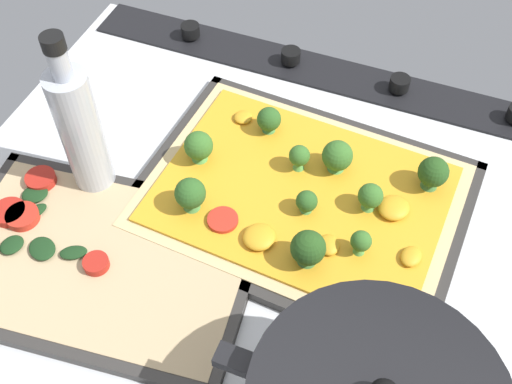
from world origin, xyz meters
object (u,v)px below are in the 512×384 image
object	(u,v)px
baking_tray_front	(301,200)
broccoli_pizza	(302,193)
baking_tray_back	(101,263)
veggie_pizza_back	(94,255)
oil_bottle	(81,132)

from	to	relation	value
baking_tray_front	broccoli_pizza	world-z (taller)	broccoli_pizza
baking_tray_back	veggie_pizza_back	bearing A→B (deg)	-22.40
baking_tray_back	oil_bottle	xyz separation A→B (cm)	(6.26, -9.94, 9.04)
broccoli_pizza	baking_tray_back	bearing A→B (deg)	42.27
veggie_pizza_back	baking_tray_back	bearing A→B (deg)	157.60
oil_bottle	veggie_pizza_back	bearing A→B (deg)	119.38
baking_tray_back	veggie_pizza_back	xyz separation A→B (cm)	(0.86, -0.35, 0.70)
broccoli_pizza	veggie_pizza_back	distance (cm)	24.82
broccoli_pizza	baking_tray_back	xyz separation A→B (cm)	(18.05, 16.41, -1.50)
baking_tray_front	baking_tray_back	world-z (taller)	same
broccoli_pizza	veggie_pizza_back	bearing A→B (deg)	40.33
veggie_pizza_back	oil_bottle	world-z (taller)	oil_bottle
broccoli_pizza	oil_bottle	distance (cm)	26.26
baking_tray_front	baking_tray_back	size ratio (longest dim) A/B	1.09
broccoli_pizza	oil_bottle	bearing A→B (deg)	14.89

